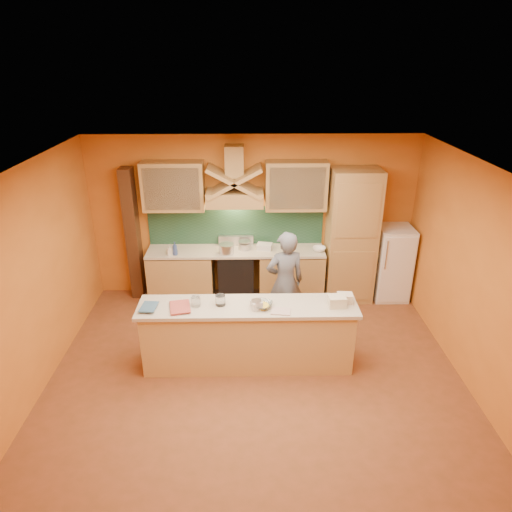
{
  "coord_description": "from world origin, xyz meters",
  "views": [
    {
      "loc": [
        -0.09,
        -4.91,
        3.99
      ],
      "look_at": [
        0.02,
        0.9,
        1.39
      ],
      "focal_mm": 32.0,
      "sensor_mm": 36.0,
      "label": 1
    }
  ],
  "objects_px": {
    "person": "(285,282)",
    "mixing_bowl": "(262,305)",
    "fridge": "(392,263)",
    "kitchen_scale": "(256,305)",
    "stove": "(236,275)"
  },
  "relations": [
    {
      "from": "person",
      "to": "mixing_bowl",
      "type": "relative_size",
      "value": 6.1
    },
    {
      "from": "fridge",
      "to": "kitchen_scale",
      "type": "height_order",
      "value": "fridge"
    },
    {
      "from": "person",
      "to": "stove",
      "type": "bearing_deg",
      "value": -65.55
    },
    {
      "from": "mixing_bowl",
      "to": "fridge",
      "type": "bearing_deg",
      "value": 40.16
    },
    {
      "from": "person",
      "to": "kitchen_scale",
      "type": "height_order",
      "value": "person"
    },
    {
      "from": "person",
      "to": "kitchen_scale",
      "type": "bearing_deg",
      "value": 52.5
    },
    {
      "from": "stove",
      "to": "person",
      "type": "height_order",
      "value": "person"
    },
    {
      "from": "stove",
      "to": "fridge",
      "type": "height_order",
      "value": "fridge"
    },
    {
      "from": "kitchen_scale",
      "to": "mixing_bowl",
      "type": "bearing_deg",
      "value": 3.71
    },
    {
      "from": "person",
      "to": "mixing_bowl",
      "type": "height_order",
      "value": "person"
    },
    {
      "from": "fridge",
      "to": "mixing_bowl",
      "type": "height_order",
      "value": "fridge"
    },
    {
      "from": "kitchen_scale",
      "to": "mixing_bowl",
      "type": "relative_size",
      "value": 0.5
    },
    {
      "from": "person",
      "to": "fridge",
      "type": "bearing_deg",
      "value": -165.81
    },
    {
      "from": "person",
      "to": "mixing_bowl",
      "type": "distance_m",
      "value": 1.04
    },
    {
      "from": "kitchen_scale",
      "to": "mixing_bowl",
      "type": "xyz_separation_m",
      "value": [
        0.07,
        0.03,
        -0.02
      ]
    }
  ]
}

